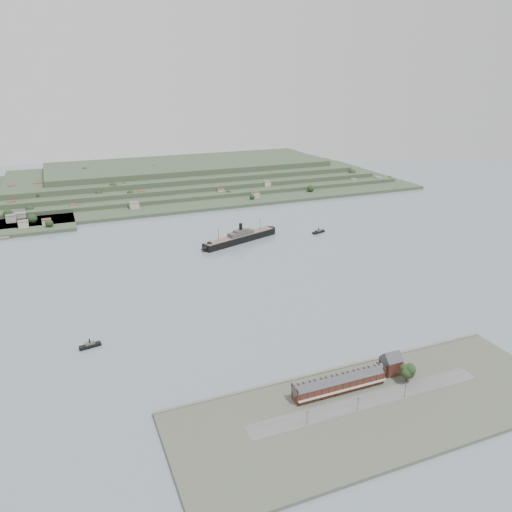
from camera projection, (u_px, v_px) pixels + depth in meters
name	position (u px, v px, depth m)	size (l,w,h in m)	color
ground	(246.00, 281.00, 427.95)	(1400.00, 1400.00, 0.00)	slate
near_shore	(373.00, 407.00, 265.54)	(220.00, 80.00, 2.60)	#4C5142
terrace_row	(339.00, 383.00, 276.22)	(55.60, 9.80, 11.07)	#442418
gabled_building	(391.00, 363.00, 292.55)	(10.40, 10.18, 14.09)	#442418
far_peninsula	(172.00, 179.00, 774.85)	(760.00, 309.00, 30.00)	#35472F
steamship	(238.00, 239.00, 522.29)	(96.91, 43.58, 24.14)	black
tugboat	(90.00, 345.00, 324.45)	(14.24, 6.01, 6.21)	black
ferry_west	(0.00, 237.00, 535.29)	(20.49, 8.80, 7.44)	black
ferry_east	(319.00, 232.00, 554.65)	(17.21, 10.28, 6.24)	black
fig_tree	(408.00, 371.00, 283.28)	(10.21, 8.84, 11.40)	#3A261B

